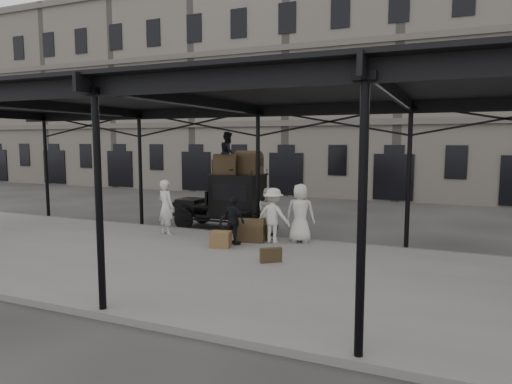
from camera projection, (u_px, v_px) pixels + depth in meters
ground at (233, 251)px, 14.29m from camera, size 120.00×120.00×0.00m
platform at (201, 264)px, 12.45m from camera, size 28.00×8.00×0.15m
canopy at (204, 97)px, 12.20m from camera, size 22.50×9.00×4.74m
building_frontage at (353, 86)px, 29.93m from camera, size 64.00×8.00×14.00m
taxi at (231, 199)px, 17.57m from camera, size 3.65×1.55×2.18m
porter_left at (166, 207)px, 16.03m from camera, size 0.81×0.66×1.93m
porter_midleft at (268, 213)px, 15.40m from camera, size 1.05×1.05×1.72m
porter_centre at (300, 213)px, 14.79m from camera, size 1.00×0.72×1.91m
porter_official at (234, 221)px, 14.41m from camera, size 0.98×0.70×1.55m
porter_right at (273, 216)px, 14.68m from camera, size 1.23×0.81×1.78m
bicycle at (249, 219)px, 15.95m from camera, size 2.23×1.10×1.12m
porter_roof at (228, 153)px, 17.29m from camera, size 0.83×0.93×1.60m
steamer_trunk_roof_near at (225, 166)px, 17.23m from camera, size 0.98×0.74×0.64m
steamer_trunk_roof_far at (248, 164)px, 17.34m from camera, size 1.09×0.76×0.74m
steamer_trunk_platform at (251, 232)px, 14.92m from camera, size 0.96×0.69×0.64m
wicker_hamper at (221, 239)px, 14.11m from camera, size 0.68×0.56×0.50m
suitcase_upright at (261, 234)px, 15.02m from camera, size 0.16×0.60×0.45m
suitcase_flat at (271, 255)px, 12.36m from camera, size 0.56×0.50×0.40m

